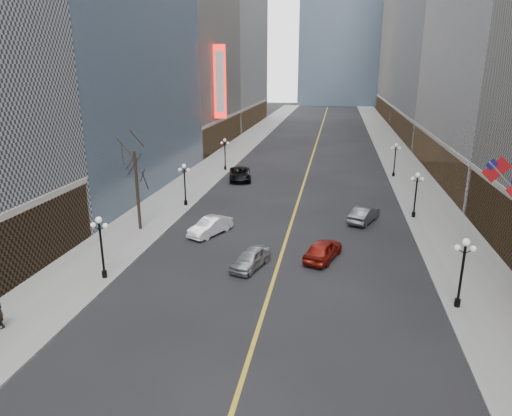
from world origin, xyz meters
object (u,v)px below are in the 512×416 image
at_px(car_nb_near, 250,258).
at_px(streetlamp_east_1, 463,266).
at_px(streetlamp_west_2, 185,180).
at_px(car_nb_far, 240,174).
at_px(car_sb_mid, 323,250).
at_px(streetlamp_west_3, 225,151).
at_px(streetlamp_east_2, 416,190).
at_px(car_nb_mid, 210,226).
at_px(car_sb_far, 364,214).
at_px(streetlamp_west_1, 101,241).
at_px(streetlamp_east_3, 395,156).

bearing_deg(car_nb_near, streetlamp_east_1, 1.53).
relative_size(streetlamp_west_2, car_nb_far, 0.76).
distance_m(car_nb_near, car_sb_mid, 5.86).
height_order(streetlamp_west_2, streetlamp_west_3, same).
xyz_separation_m(streetlamp_east_2, car_sb_mid, (-8.51, -11.73, -2.10)).
relative_size(streetlamp_east_2, car_nb_near, 1.06).
height_order(streetlamp_west_3, car_nb_mid, streetlamp_west_3).
bearing_deg(car_sb_far, car_sb_mid, 92.58).
bearing_deg(car_sb_mid, streetlamp_east_2, -107.77).
height_order(streetlamp_west_1, car_nb_near, streetlamp_west_1).
height_order(streetlamp_west_3, car_sb_mid, streetlamp_west_3).
relative_size(streetlamp_east_2, car_sb_far, 0.96).
distance_m(streetlamp_west_2, car_nb_near, 17.42).
bearing_deg(streetlamp_west_3, car_nb_far, -57.86).
xyz_separation_m(streetlamp_east_1, streetlamp_west_2, (-23.60, 18.00, 0.00)).
bearing_deg(streetlamp_east_1, car_nb_near, 164.76).
bearing_deg(streetlamp_west_3, car_nb_near, -73.09).
relative_size(streetlamp_east_2, car_nb_mid, 0.97).
distance_m(streetlamp_east_2, car_nb_far, 24.08).
bearing_deg(car_nb_far, car_sb_far, -57.04).
bearing_deg(car_nb_mid, car_sb_mid, 3.74).
relative_size(streetlamp_east_1, car_sb_mid, 0.96).
relative_size(streetlamp_west_2, car_sb_mid, 0.96).
relative_size(streetlamp_east_2, streetlamp_west_1, 1.00).
xyz_separation_m(streetlamp_east_2, streetlamp_west_2, (-23.60, 0.00, 0.00)).
xyz_separation_m(streetlamp_west_1, car_sb_mid, (15.09, 6.27, -2.10)).
xyz_separation_m(car_sb_mid, car_sb_far, (3.58, 9.75, -0.03)).
distance_m(car_nb_mid, car_nb_far, 20.74).
xyz_separation_m(streetlamp_east_1, car_sb_mid, (-8.51, 6.27, -2.10)).
bearing_deg(streetlamp_west_1, car_nb_far, 83.90).
bearing_deg(car_sb_mid, streetlamp_east_1, 161.80).
bearing_deg(car_sb_mid, streetlamp_west_2, -19.67).
bearing_deg(streetlamp_west_3, car_sb_mid, -63.09).
xyz_separation_m(streetlamp_east_3, car_sb_far, (-4.93, -19.98, -2.13)).
relative_size(streetlamp_east_1, streetlamp_east_3, 1.00).
bearing_deg(streetlamp_east_1, car_sb_mid, 143.61).
xyz_separation_m(streetlamp_east_2, car_nb_near, (-13.80, -14.24, -2.17)).
height_order(streetlamp_west_2, car_sb_far, streetlamp_west_2).
xyz_separation_m(streetlamp_east_1, streetlamp_west_1, (-23.60, 0.00, 0.00)).
bearing_deg(streetlamp_west_2, car_nb_far, 75.56).
xyz_separation_m(streetlamp_west_1, car_nb_far, (3.29, 30.77, -2.07)).
height_order(streetlamp_east_3, car_sb_far, streetlamp_east_3).
distance_m(streetlamp_east_1, car_sb_far, 16.89).
height_order(streetlamp_east_1, streetlamp_west_3, same).
relative_size(car_nb_mid, car_nb_far, 0.78).
relative_size(streetlamp_west_1, car_nb_mid, 0.97).
xyz_separation_m(streetlamp_east_1, car_nb_mid, (-18.65, 10.10, -2.13)).
relative_size(streetlamp_east_1, car_nb_near, 1.06).
bearing_deg(streetlamp_east_2, streetlamp_west_1, -142.67).
relative_size(streetlamp_east_2, streetlamp_east_3, 1.00).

